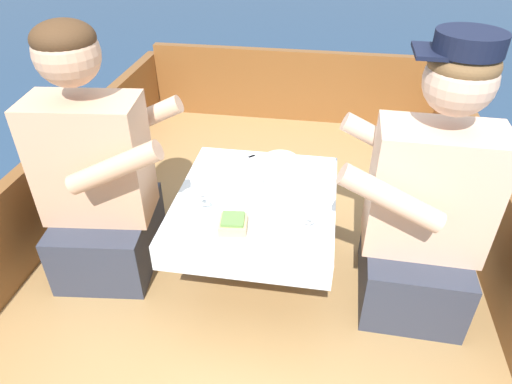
% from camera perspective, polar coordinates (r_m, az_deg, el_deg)
% --- Properties ---
extents(ground_plane, '(60.00, 60.00, 0.00)m').
position_cam_1_polar(ground_plane, '(2.15, 0.06, -13.69)').
color(ground_plane, navy).
extents(boat_deck, '(1.95, 2.98, 0.25)m').
position_cam_1_polar(boat_deck, '(2.06, 0.06, -11.40)').
color(boat_deck, '#A87F4C').
rests_on(boat_deck, ground_plane).
extents(gunwale_port, '(0.06, 2.98, 0.40)m').
position_cam_1_polar(gunwale_port, '(2.17, -25.47, -1.41)').
color(gunwale_port, brown).
rests_on(gunwale_port, boat_deck).
extents(gunwale_starboard, '(0.06, 2.98, 0.40)m').
position_cam_1_polar(gunwale_starboard, '(1.96, 28.75, -6.60)').
color(gunwale_starboard, brown).
rests_on(gunwale_starboard, boat_deck).
extents(bow_coaming, '(1.83, 0.06, 0.46)m').
position_cam_1_polar(bow_coaming, '(3.09, 4.50, 13.12)').
color(bow_coaming, brown).
rests_on(bow_coaming, boat_deck).
extents(cockpit_table, '(0.60, 0.68, 0.36)m').
position_cam_1_polar(cockpit_table, '(1.76, -0.00, -1.64)').
color(cockpit_table, '#B2B2B7').
rests_on(cockpit_table, boat_deck).
extents(person_port, '(0.56, 0.49, 1.00)m').
position_cam_1_polar(person_port, '(1.84, -19.17, 1.47)').
color(person_port, '#333847').
rests_on(person_port, boat_deck).
extents(person_starboard, '(0.53, 0.45, 1.02)m').
position_cam_1_polar(person_starboard, '(1.68, 20.32, -2.00)').
color(person_starboard, '#333847').
rests_on(person_starboard, boat_deck).
extents(plate_sandwich, '(0.20, 0.20, 0.01)m').
position_cam_1_polar(plate_sandwich, '(1.57, -2.86, -4.77)').
color(plate_sandwich, white).
rests_on(plate_sandwich, cockpit_table).
extents(plate_bread, '(0.18, 0.18, 0.01)m').
position_cam_1_polar(plate_bread, '(1.75, 5.66, -0.25)').
color(plate_bread, white).
rests_on(plate_bread, cockpit_table).
extents(sandwich, '(0.10, 0.10, 0.05)m').
position_cam_1_polar(sandwich, '(1.55, -2.89, -3.98)').
color(sandwich, '#E0BC7F').
rests_on(sandwich, plate_sandwich).
extents(bowl_port_near, '(0.14, 0.14, 0.04)m').
position_cam_1_polar(bowl_port_near, '(1.78, -1.32, 1.36)').
color(bowl_port_near, white).
rests_on(bowl_port_near, cockpit_table).
extents(bowl_starboard_near, '(0.14, 0.14, 0.04)m').
position_cam_1_polar(bowl_starboard_near, '(1.91, 3.10, 3.81)').
color(bowl_starboard_near, white).
rests_on(bowl_starboard_near, cockpit_table).
extents(coffee_cup_port, '(0.10, 0.07, 0.07)m').
position_cam_1_polar(coffee_cup_port, '(1.66, -7.88, -1.09)').
color(coffee_cup_port, white).
rests_on(coffee_cup_port, cockpit_table).
extents(coffee_cup_starboard, '(0.09, 0.07, 0.06)m').
position_cam_1_polar(coffee_cup_starboard, '(1.57, 5.16, -3.40)').
color(coffee_cup_starboard, white).
rests_on(coffee_cup_starboard, cockpit_table).
extents(utensil_fork_starboard, '(0.14, 0.13, 0.00)m').
position_cam_1_polar(utensil_fork_starboard, '(1.96, -1.78, 4.03)').
color(utensil_fork_starboard, silver).
rests_on(utensil_fork_starboard, cockpit_table).
extents(utensil_spoon_center, '(0.11, 0.15, 0.01)m').
position_cam_1_polar(utensil_spoon_center, '(1.75, -3.76, -0.15)').
color(utensil_spoon_center, silver).
rests_on(utensil_spoon_center, cockpit_table).
extents(utensil_spoon_port, '(0.11, 0.14, 0.01)m').
position_cam_1_polar(utensil_spoon_port, '(1.78, -5.79, 0.33)').
color(utensil_spoon_port, silver).
rests_on(utensil_spoon_port, cockpit_table).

